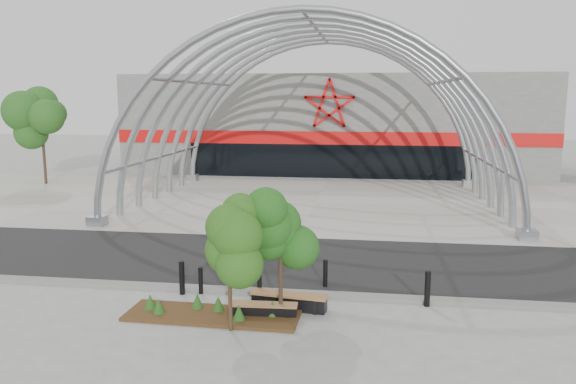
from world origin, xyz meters
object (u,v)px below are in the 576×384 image
at_px(bench_1, 289,301).
at_px(bollard_2, 259,288).
at_px(street_tree_0, 229,241).
at_px(street_tree_1, 281,229).
at_px(bench_0, 263,311).

bearing_deg(bench_1, bollard_2, 155.60).
height_order(bench_1, bollard_2, bollard_2).
relative_size(street_tree_0, street_tree_1, 0.96).
bearing_deg(bench_0, bollard_2, 105.70).
bearing_deg(bench_0, street_tree_1, 10.12).
bearing_deg(bench_1, street_tree_1, -103.00).
relative_size(street_tree_1, bench_1, 1.55).
height_order(street_tree_0, bench_1, street_tree_0).
xyz_separation_m(bench_0, bench_1, (0.65, 0.74, 0.03)).
distance_m(street_tree_0, bench_1, 3.17).
relative_size(bench_0, bollard_2, 2.24).
height_order(street_tree_1, bollard_2, street_tree_1).
bearing_deg(street_tree_1, bench_0, -169.88).
distance_m(street_tree_1, bench_0, 2.45).
distance_m(bench_1, bollard_2, 1.10).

